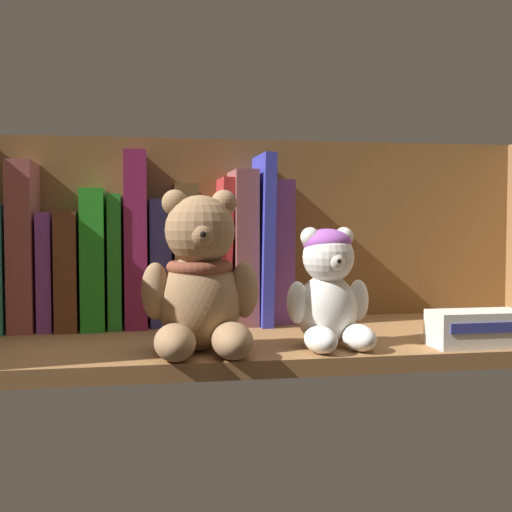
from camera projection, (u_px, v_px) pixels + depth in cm
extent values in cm
cube|color=olive|center=(285.00, 342.00, 88.31)|extent=(81.14, 31.28, 2.00)
cube|color=brown|center=(262.00, 236.00, 103.52)|extent=(83.54, 1.20, 29.08)
cube|color=teal|center=(0.00, 267.00, 93.13)|extent=(2.98, 14.89, 16.94)
cube|color=#A35252|center=(26.00, 246.00, 93.59)|extent=(3.26, 13.55, 22.80)
cube|color=purple|center=(49.00, 270.00, 94.31)|extent=(1.94, 12.25, 16.00)
cube|color=brown|center=(70.00, 269.00, 94.81)|extent=(2.94, 13.84, 16.04)
cube|color=green|center=(94.00, 258.00, 95.34)|extent=(3.16, 13.67, 19.20)
cube|color=#2B9029|center=(115.00, 260.00, 95.87)|extent=(1.84, 11.97, 18.49)
cube|color=#872052|center=(135.00, 239.00, 96.21)|extent=(3.05, 12.29, 24.44)
cube|color=#3F4391|center=(160.00, 262.00, 97.00)|extent=(2.98, 9.30, 17.85)
cube|color=brown|center=(184.00, 254.00, 97.56)|extent=(3.26, 11.41, 19.97)
cube|color=tan|center=(206.00, 265.00, 98.21)|extent=(2.37, 10.76, 16.89)
cube|color=#AC2929|center=(222.00, 251.00, 98.53)|extent=(2.41, 10.35, 20.98)
cube|color=#854D4D|center=(241.00, 247.00, 98.99)|extent=(3.23, 12.20, 22.00)
cube|color=#3237B0|center=(260.00, 239.00, 99.43)|extent=(2.07, 14.79, 24.28)
cube|color=#7B4395|center=(278.00, 251.00, 100.01)|extent=(3.11, 9.33, 20.70)
ellipsoid|color=#93704C|center=(200.00, 302.00, 77.22)|extent=(9.51, 8.73, 11.19)
sphere|color=#93704C|center=(200.00, 230.00, 76.22)|extent=(7.96, 7.96, 7.96)
sphere|color=#93704C|center=(175.00, 203.00, 76.17)|extent=(2.98, 2.98, 2.98)
sphere|color=#93704C|center=(224.00, 203.00, 77.04)|extent=(2.98, 2.98, 2.98)
sphere|color=#9B754E|center=(202.00, 235.00, 73.46)|extent=(2.98, 2.98, 2.98)
sphere|color=black|center=(203.00, 234.00, 72.43)|extent=(1.04, 1.04, 1.04)
ellipsoid|color=#93704C|center=(175.00, 342.00, 71.69)|extent=(4.63, 7.55, 3.98)
ellipsoid|color=#93704C|center=(232.00, 341.00, 72.66)|extent=(4.63, 7.55, 3.98)
ellipsoid|color=#93704C|center=(155.00, 291.00, 75.80)|extent=(3.30, 3.30, 6.46)
ellipsoid|color=#93704C|center=(244.00, 290.00, 77.38)|extent=(3.30, 3.30, 6.46)
torus|color=brown|center=(200.00, 267.00, 77.00)|extent=(7.64, 7.64, 1.43)
ellipsoid|color=white|center=(327.00, 310.00, 80.24)|extent=(7.29, 6.69, 8.58)
sphere|color=white|center=(328.00, 257.00, 79.49)|extent=(6.10, 6.10, 6.10)
sphere|color=white|center=(310.00, 237.00, 79.18)|extent=(2.29, 2.29, 2.29)
sphere|color=white|center=(344.00, 237.00, 80.36)|extent=(2.29, 2.29, 2.29)
sphere|color=white|center=(335.00, 261.00, 77.43)|extent=(2.29, 2.29, 2.29)
sphere|color=black|center=(338.00, 261.00, 76.66)|extent=(0.80, 0.80, 0.80)
ellipsoid|color=white|center=(321.00, 340.00, 75.83)|extent=(4.00, 6.04, 3.05)
ellipsoid|color=white|center=(359.00, 338.00, 77.14)|extent=(4.00, 6.04, 3.05)
ellipsoid|color=white|center=(297.00, 302.00, 78.70)|extent=(2.72, 2.72, 4.96)
ellipsoid|color=white|center=(358.00, 300.00, 80.84)|extent=(2.72, 2.72, 4.96)
ellipsoid|color=#9C4EB0|center=(327.00, 243.00, 79.81)|extent=(5.80, 5.80, 3.36)
cube|color=silver|center=(477.00, 329.00, 80.01)|extent=(11.05, 5.38, 4.23)
cube|color=#33388C|center=(489.00, 328.00, 77.26)|extent=(9.39, 0.16, 1.19)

